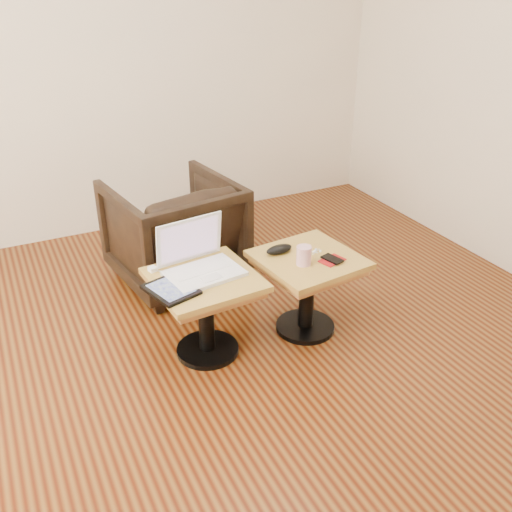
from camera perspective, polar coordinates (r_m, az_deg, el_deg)
name	(u,v)px	position (r m, az deg, el deg)	size (l,w,h in m)	color
room_shell	(205,120)	(1.99, -5.15, 13.42)	(4.52, 4.52, 2.71)	#401507
side_table_left	(205,297)	(2.86, -5.11, -4.06)	(0.53, 0.53, 0.45)	black
side_table_right	(308,276)	(3.04, 5.18, -1.98)	(0.55, 0.55, 0.45)	black
laptop	(199,262)	(2.83, -5.69, -0.63)	(0.39, 0.33, 0.26)	white
tablet	(171,290)	(2.70, -8.52, -3.34)	(0.25, 0.28, 0.02)	black
charging_adapter	(153,269)	(2.88, -10.30, -1.29)	(0.04, 0.04, 0.02)	white
glasses_case	(279,249)	(3.00, 2.32, 0.67)	(0.15, 0.07, 0.05)	black
striped_cup	(304,255)	(2.89, 4.81, 0.05)	(0.08, 0.08, 0.10)	#C04E72
earbuds_tangle	(315,251)	(3.04, 5.93, 0.52)	(0.07, 0.05, 0.01)	white
phone_on_sleeve	(332,260)	(2.96, 7.63, -0.36)	(0.14, 0.12, 0.02)	#A20C0F
armchair	(174,232)	(3.57, -8.19, 2.41)	(0.71, 0.73, 0.66)	black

